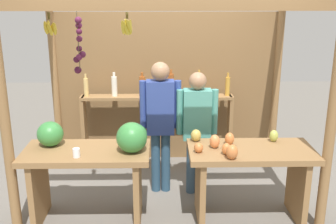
# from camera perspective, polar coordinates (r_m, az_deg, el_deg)

# --- Properties ---
(ground_plane) EXTENTS (12.00, 12.00, 0.00)m
(ground_plane) POSITION_cam_1_polar(r_m,az_deg,el_deg) (5.21, -0.04, -10.44)
(ground_plane) COLOR slate
(ground_plane) RESTS_ON ground
(market_stall) EXTENTS (3.21, 2.02, 2.32)m
(market_stall) POSITION_cam_1_polar(r_m,az_deg,el_deg) (5.18, -0.22, 5.30)
(market_stall) COLOR olive
(market_stall) RESTS_ON ground
(fruit_counter_left) EXTENTS (1.31, 0.66, 1.11)m
(fruit_counter_left) POSITION_cam_1_polar(r_m,az_deg,el_deg) (4.33, -10.18, -6.26)
(fruit_counter_left) COLOR olive
(fruit_counter_left) RESTS_ON ground
(fruit_counter_right) EXTENTS (1.30, 0.65, 0.95)m
(fruit_counter_right) POSITION_cam_1_polar(r_m,az_deg,el_deg) (4.40, 11.04, -7.55)
(fruit_counter_right) COLOR olive
(fruit_counter_right) RESTS_ON ground
(bottle_shelf_unit) EXTENTS (2.06, 0.22, 1.36)m
(bottle_shelf_unit) POSITION_cam_1_polar(r_m,az_deg,el_deg) (5.58, -1.57, 0.30)
(bottle_shelf_unit) COLOR olive
(bottle_shelf_unit) RESTS_ON ground
(vendor_man) EXTENTS (0.48, 0.22, 1.60)m
(vendor_man) POSITION_cam_1_polar(r_m,az_deg,el_deg) (4.79, -1.06, -0.58)
(vendor_man) COLOR #2A4B65
(vendor_man) RESTS_ON ground
(vendor_woman) EXTENTS (0.48, 0.20, 1.49)m
(vendor_woman) POSITION_cam_1_polar(r_m,az_deg,el_deg) (4.77, 4.04, -1.60)
(vendor_woman) COLOR #334D64
(vendor_woman) RESTS_ON ground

